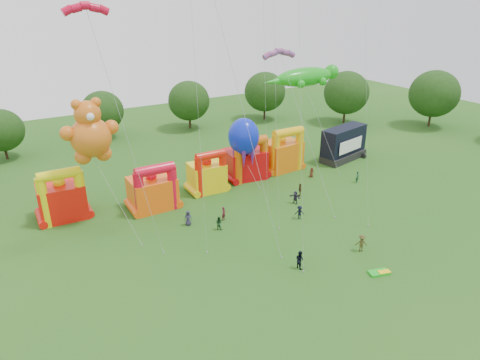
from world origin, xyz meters
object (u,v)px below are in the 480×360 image
stage_trailer (344,144)px  spectator_4 (300,190)px  spectator_0 (188,218)px  bouncy_castle_0 (62,199)px  teddy_bear_kite (105,170)px  bouncy_castle_2 (208,175)px  gecko_kite (315,106)px  octopus_kite (244,143)px

stage_trailer → spectator_4: 16.90m
spectator_0 → bouncy_castle_0: bearing=161.1°
spectator_0 → spectator_4: bearing=17.4°
stage_trailer → teddy_bear_kite: bearing=-175.4°
bouncy_castle_2 → teddy_bear_kite: teddy_bear_kite is taller
stage_trailer → gecko_kite: bearing=171.8°
bouncy_castle_0 → teddy_bear_kite: 8.07m
stage_trailer → spectator_0: size_ratio=4.92×
bouncy_castle_2 → spectator_4: (9.97, -7.87, -1.42)m
bouncy_castle_0 → gecko_kite: 38.15m
bouncy_castle_2 → spectator_4: 12.78m
gecko_kite → spectator_4: gecko_kite is taller
spectator_0 → spectator_4: size_ratio=1.02×
bouncy_castle_2 → octopus_kite: (5.89, -0.02, 3.69)m
teddy_bear_kite → spectator_0: (7.84, -4.40, -6.23)m
bouncy_castle_0 → stage_trailer: 43.54m
spectator_4 → teddy_bear_kite: bearing=-67.8°
stage_trailer → gecko_kite: 9.20m
teddy_bear_kite → gecko_kite: (33.06, 4.00, 2.40)m
bouncy_castle_0 → spectator_4: (28.61, -9.60, -1.66)m
octopus_kite → spectator_0: octopus_kite is taller
bouncy_castle_0 → spectator_0: (12.28, -9.33, -1.64)m
bouncy_castle_0 → gecko_kite: gecko_kite is taller
gecko_kite → spectator_0: bearing=-161.6°
bouncy_castle_2 → octopus_kite: octopus_kite is taller
gecko_kite → bouncy_castle_0: bearing=178.6°
spectator_0 → bouncy_castle_2: bearing=68.4°
stage_trailer → octopus_kite: bearing=179.9°
bouncy_castle_2 → gecko_kite: (18.86, 0.80, 7.22)m
bouncy_castle_0 → spectator_0: bearing=-37.2°
stage_trailer → spectator_4: bearing=-152.3°
teddy_bear_kite → spectator_0: size_ratio=8.02×
bouncy_castle_2 → gecko_kite: bearing=2.4°
stage_trailer → teddy_bear_kite: size_ratio=0.61×
gecko_kite → bouncy_castle_2: bearing=-177.6°
octopus_kite → bouncy_castle_0: bearing=175.9°
gecko_kite → spectator_0: (-25.22, -8.40, -8.63)m
bouncy_castle_0 → bouncy_castle_2: size_ratio=1.11×
bouncy_castle_2 → stage_trailer: bearing=-0.1°
octopus_kite → spectator_4: bearing=-62.5°
bouncy_castle_2 → stage_trailer: size_ratio=0.67×
bouncy_castle_2 → octopus_kite: 6.95m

